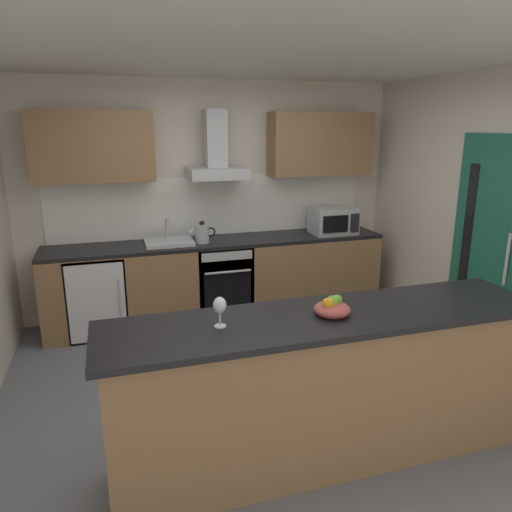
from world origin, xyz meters
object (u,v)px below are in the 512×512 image
Objects in this scene: range_hood at (216,157)px; fruit_bowl at (332,308)px; sink at (169,241)px; oven at (222,279)px; microwave at (333,221)px; refrigerator at (97,294)px; wine_glass at (220,306)px; kettle at (202,233)px.

range_hood reaches higher than fruit_bowl.
range_hood is (0.56, 0.12, 0.86)m from sink.
microwave reaches higher than oven.
range_hood is at bearing 92.22° from fruit_bowl.
refrigerator is 1.70× the size of sink.
wine_glass is 0.81× the size of fruit_bowl.
microwave reaches higher than sink.
oven is 2.65m from wine_glass.
microwave is 2.78m from fruit_bowl.
wine_glass is (-0.37, -2.46, 0.13)m from kettle.
range_hood reaches higher than wine_glass.
oven is 0.73m from sink.
refrigerator is at bearing -178.97° from sink.
kettle is (-1.54, -0.01, -0.04)m from microwave.
kettle reaches higher than oven.
wine_glass is at bearing 177.54° from fruit_bowl.
kettle is (0.35, -0.04, 0.08)m from sink.
kettle is 1.31× the size of fruit_bowl.
wine_glass is at bearing -102.45° from range_hood.
sink reaches higher than fruit_bowl.
kettle is 0.83m from range_hood.
fruit_bowl is (0.10, -2.66, -0.73)m from range_hood.
refrigerator is 2.97m from fruit_bowl.
kettle is 1.62× the size of wine_glass.
microwave is 0.69× the size of range_hood.
kettle is at bearing -141.83° from range_hood.
microwave is 1.53m from range_hood.
oven is 0.94× the size of refrigerator.
fruit_bowl is (1.43, -2.52, 0.63)m from refrigerator.
oven reaches higher than refrigerator.
range_hood is (1.32, 0.13, 1.36)m from refrigerator.
microwave is at bearing 0.22° from kettle.
refrigerator is at bearing -179.88° from oven.
kettle is at bearing -1.59° from refrigerator.
sink is at bearing 178.82° from microwave.
refrigerator is 1.26m from kettle.
microwave reaches higher than fruit_bowl.
sink is (0.77, 0.01, 0.50)m from refrigerator.
kettle is at bearing 81.41° from wine_glass.
microwave is 1.54m from kettle.
sink is at bearing 89.52° from wine_glass.
oven is at bearing 92.34° from fruit_bowl.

